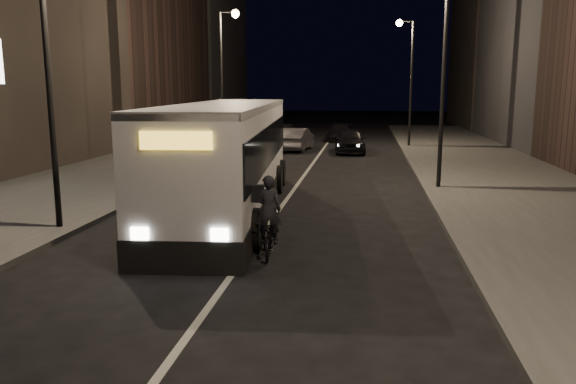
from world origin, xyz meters
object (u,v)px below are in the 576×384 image
(city_bus, at_px, (228,153))
(streetlight_right_mid, at_px, (438,49))
(car_near, at_px, (350,140))
(streetlight_right_far, at_px, (408,66))
(car_far, at_px, (340,132))
(streetlight_left_far, at_px, (225,63))
(cyclist_on_bicycle, at_px, (270,229))
(car_mid, at_px, (297,139))
(streetlight_left_near, at_px, (55,32))

(city_bus, bearing_deg, streetlight_right_mid, 29.44)
(car_near, bearing_deg, streetlight_right_far, 39.16)
(streetlight_right_mid, distance_m, streetlight_right_far, 16.00)
(streetlight_right_mid, relative_size, car_far, 1.90)
(streetlight_left_far, xyz_separation_m, car_near, (7.09, 2.62, -4.60))
(streetlight_left_far, distance_m, cyclist_on_bicycle, 20.83)
(streetlight_right_mid, relative_size, car_mid, 1.85)
(streetlight_right_mid, bearing_deg, cyclist_on_bicycle, -116.89)
(car_far, bearing_deg, streetlight_left_far, -115.30)
(streetlight_right_mid, height_order, city_bus, streetlight_right_mid)
(cyclist_on_bicycle, bearing_deg, streetlight_left_far, 101.09)
(streetlight_right_mid, xyz_separation_m, streetlight_right_far, (0.00, 16.00, 0.00))
(streetlight_left_far, bearing_deg, streetlight_left_near, -90.00)
(streetlight_right_mid, height_order, car_mid, streetlight_right_mid)
(streetlight_right_far, relative_size, streetlight_left_near, 1.00)
(streetlight_left_near, bearing_deg, cyclist_on_bicycle, -13.49)
(streetlight_left_far, bearing_deg, car_near, 20.31)
(streetlight_right_mid, relative_size, streetlight_left_near, 1.00)
(streetlight_left_near, xyz_separation_m, car_near, (7.09, 20.62, -4.60))
(streetlight_left_near, height_order, city_bus, streetlight_left_near)
(streetlight_right_far, xyz_separation_m, car_near, (-3.57, -3.38, -4.60))
(car_far, bearing_deg, car_mid, -103.84)
(city_bus, height_order, car_far, city_bus)
(car_far, bearing_deg, car_near, -78.70)
(city_bus, distance_m, car_mid, 18.12)
(city_bus, relative_size, car_mid, 2.97)
(streetlight_right_mid, xyz_separation_m, car_near, (-3.57, 12.62, -4.60))
(city_bus, distance_m, car_far, 25.54)
(streetlight_right_far, xyz_separation_m, car_far, (-4.53, 4.70, -4.74))
(car_mid, relative_size, car_far, 1.03)
(cyclist_on_bicycle, distance_m, car_mid, 22.91)
(streetlight_right_mid, distance_m, car_near, 13.90)
(streetlight_right_far, bearing_deg, streetlight_left_far, -150.64)
(streetlight_left_far, bearing_deg, streetlight_right_mid, -43.16)
(streetlight_left_near, bearing_deg, car_near, 71.02)
(streetlight_right_mid, xyz_separation_m, city_bus, (-6.93, -4.70, -3.48))
(streetlight_left_near, xyz_separation_m, cyclist_on_bicycle, (5.89, -1.41, -4.71))
(streetlight_right_mid, bearing_deg, car_mid, 117.46)
(streetlight_right_far, xyz_separation_m, streetlight_left_far, (-10.66, -6.00, 0.00))
(city_bus, bearing_deg, car_near, 74.35)
(car_near, height_order, car_mid, car_near)
(car_mid, distance_m, car_far, 7.70)
(streetlight_right_mid, bearing_deg, streetlight_left_far, 136.84)
(streetlight_right_far, distance_m, streetlight_left_far, 12.24)
(city_bus, relative_size, car_far, 3.04)
(streetlight_left_far, height_order, cyclist_on_bicycle, streetlight_left_far)
(cyclist_on_bicycle, bearing_deg, car_mid, 89.68)
(streetlight_left_far, relative_size, car_near, 1.83)
(streetlight_right_far, distance_m, car_near, 6.73)
(streetlight_right_mid, xyz_separation_m, cyclist_on_bicycle, (-4.77, -9.41, -4.71))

